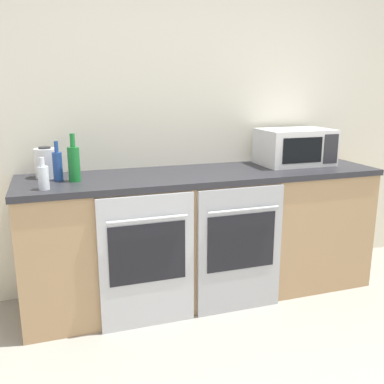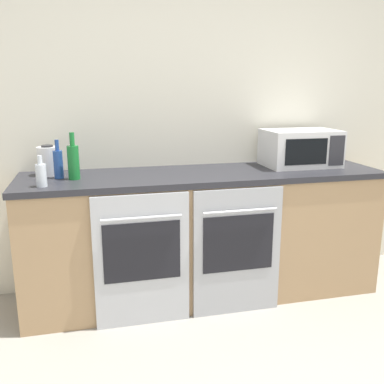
# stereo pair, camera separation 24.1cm
# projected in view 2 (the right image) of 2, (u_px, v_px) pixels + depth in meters

# --- Properties ---
(wall_back) EXTENTS (10.00, 0.06, 2.60)m
(wall_back) POSITION_uv_depth(u_px,v_px,m) (192.00, 113.00, 3.21)
(wall_back) COLOR silver
(wall_back) RESTS_ON ground_plane
(counter_back) EXTENTS (2.51, 0.66, 0.91)m
(counter_back) POSITION_uv_depth(u_px,v_px,m) (204.00, 234.00, 3.08)
(counter_back) COLOR tan
(counter_back) RESTS_ON ground_plane
(oven_left) EXTENTS (0.60, 0.06, 0.86)m
(oven_left) POSITION_uv_depth(u_px,v_px,m) (142.00, 260.00, 2.66)
(oven_left) COLOR #B7BABF
(oven_left) RESTS_ON ground_plane
(oven_right) EXTENTS (0.60, 0.06, 0.86)m
(oven_right) POSITION_uv_depth(u_px,v_px,m) (237.00, 251.00, 2.80)
(oven_right) COLOR #A8AAAF
(oven_right) RESTS_ON ground_plane
(microwave) EXTENTS (0.53, 0.37, 0.27)m
(microwave) POSITION_uv_depth(u_px,v_px,m) (300.00, 148.00, 3.19)
(microwave) COLOR silver
(microwave) RESTS_ON counter_back
(bottle_blue) EXTENTS (0.06, 0.06, 0.25)m
(bottle_blue) POSITION_uv_depth(u_px,v_px,m) (58.00, 163.00, 2.76)
(bottle_blue) COLOR #234793
(bottle_blue) RESTS_ON counter_back
(bottle_clear) EXTENTS (0.06, 0.06, 0.19)m
(bottle_clear) POSITION_uv_depth(u_px,v_px,m) (41.00, 175.00, 2.53)
(bottle_clear) COLOR silver
(bottle_clear) RESTS_ON counter_back
(bottle_green) EXTENTS (0.07, 0.07, 0.30)m
(bottle_green) POSITION_uv_depth(u_px,v_px,m) (73.00, 161.00, 2.72)
(bottle_green) COLOR #19722D
(bottle_green) RESTS_ON counter_back
(kettle) EXTENTS (0.14, 0.14, 0.20)m
(kettle) POSITION_uv_depth(u_px,v_px,m) (48.00, 161.00, 2.86)
(kettle) COLOR white
(kettle) RESTS_ON counter_back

